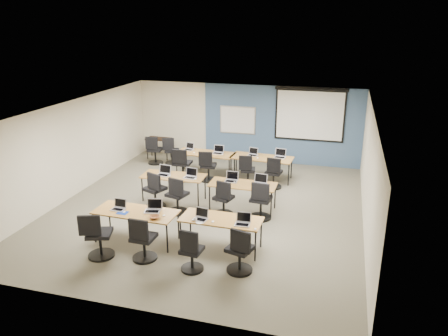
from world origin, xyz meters
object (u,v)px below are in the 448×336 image
(training_table_front_right, at_px, (221,221))
(task_chair_5, at_px, (177,198))
(task_chair_2, at_px, (191,254))
(training_table_back_left, at_px, (206,154))
(task_chair_6, at_px, (224,201))
(spare_chair_b, at_px, (154,152))
(laptop_4, at_px, (164,173))
(laptop_11, at_px, (280,155))
(task_chair_3, at_px, (240,254))
(projector_screen, at_px, (310,112))
(laptop_1, at_px, (153,208))
(task_chair_11, at_px, (274,175))
(task_chair_9, at_px, (208,169))
(training_table_mid_left, at_px, (173,177))
(laptop_0, at_px, (119,207))
(spare_chair_a, at_px, (171,153))
(laptop_10, at_px, (253,153))
(laptop_6, at_px, (232,179))
(laptop_3, at_px, (243,222))
(utility_table, at_px, (159,141))
(laptop_7, at_px, (260,182))
(training_table_front_left, at_px, (136,213))
(training_table_back_right, at_px, (262,158))
(whiteboard, at_px, (238,120))
(task_chair_0, at_px, (98,239))
(task_chair_1, at_px, (143,242))
(task_chair_10, at_px, (247,173))
(laptop_8, at_px, (189,148))
(task_chair_4, at_px, (155,193))
(laptop_2, at_px, (201,217))
(laptop_9, at_px, (218,151))
(training_table_mid_right, at_px, (243,186))
(task_chair_8, at_px, (182,167))

(training_table_front_right, relative_size, task_chair_5, 1.75)
(task_chair_2, bearing_deg, training_table_back_left, 110.65)
(task_chair_6, height_order, spare_chair_b, spare_chair_b)
(laptop_4, distance_m, laptop_11, 3.79)
(task_chair_3, distance_m, laptop_4, 4.28)
(projector_screen, relative_size, laptop_1, 6.91)
(training_table_back_left, bearing_deg, task_chair_11, -12.25)
(task_chair_9, bearing_deg, training_table_mid_left, -113.16)
(laptop_0, height_order, spare_chair_a, spare_chair_a)
(task_chair_9, distance_m, laptop_10, 1.53)
(laptop_6, bearing_deg, laptop_11, 66.16)
(laptop_3, distance_m, utility_table, 7.49)
(projector_screen, distance_m, training_table_mid_left, 5.42)
(laptop_4, distance_m, laptop_7, 2.71)
(training_table_front_left, bearing_deg, laptop_6, 59.31)
(laptop_11, bearing_deg, training_table_back_right, -157.44)
(whiteboard, xyz_separation_m, task_chair_0, (-1.16, -7.52, -1.02))
(task_chair_1, xyz_separation_m, task_chair_10, (1.12, 4.90, -0.01))
(projector_screen, xyz_separation_m, laptop_8, (-3.73, -1.65, -1.10))
(projector_screen, bearing_deg, task_chair_11, -107.00)
(laptop_3, height_order, laptop_8, laptop_3)
(task_chair_11, bearing_deg, projector_screen, 79.68)
(training_table_mid_left, bearing_deg, laptop_6, -2.27)
(laptop_8, relative_size, spare_chair_b, 0.29)
(training_table_front_right, height_order, utility_table, utility_table)
(laptop_1, xyz_separation_m, task_chair_4, (-0.74, 1.68, -0.37))
(task_chair_0, relative_size, task_chair_10, 1.07)
(training_table_front_right, relative_size, laptop_2, 5.86)
(laptop_9, bearing_deg, projector_screen, 35.09)
(projector_screen, height_order, task_chair_9, projector_screen)
(whiteboard, relative_size, task_chair_1, 1.27)
(training_table_mid_right, relative_size, training_table_back_right, 0.91)
(task_chair_6, relative_size, spare_chair_a, 1.00)
(training_table_back_left, relative_size, laptop_10, 6.21)
(laptop_0, relative_size, task_chair_2, 0.31)
(laptop_4, relative_size, laptop_10, 1.16)
(training_table_front_left, distance_m, spare_chair_a, 5.62)
(training_table_mid_left, height_order, utility_table, utility_table)
(training_table_mid_right, distance_m, training_table_back_right, 2.45)
(task_chair_4, bearing_deg, laptop_0, -69.46)
(task_chair_8, height_order, utility_table, task_chair_8)
(laptop_0, height_order, task_chair_8, task_chair_8)
(training_table_mid_right, bearing_deg, whiteboard, 105.27)
(training_table_front_left, relative_size, laptop_6, 5.69)
(laptop_0, bearing_deg, laptop_9, 81.31)
(spare_chair_a, bearing_deg, training_table_back_left, -36.16)
(training_table_front_right, bearing_deg, laptop_4, 136.47)
(training_table_back_left, height_order, task_chair_3, task_chair_3)
(task_chair_3, relative_size, laptop_8, 3.39)
(laptop_11, height_order, utility_table, laptop_11)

